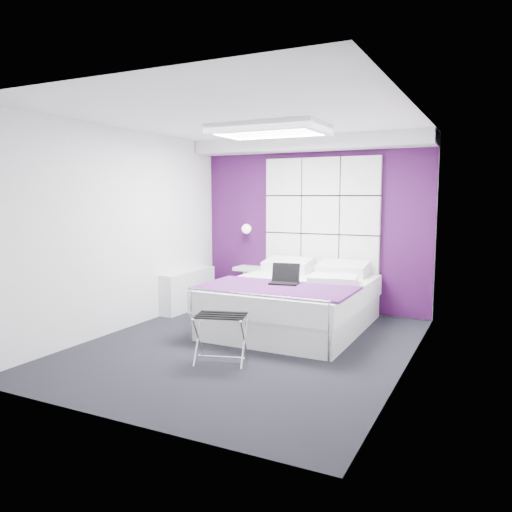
{
  "coord_description": "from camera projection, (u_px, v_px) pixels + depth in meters",
  "views": [
    {
      "loc": [
        2.6,
        -5.03,
        1.73
      ],
      "look_at": [
        -0.05,
        0.35,
        1.02
      ],
      "focal_mm": 35.0,
      "sensor_mm": 36.0,
      "label": 1
    }
  ],
  "objects": [
    {
      "name": "wall_lamp",
      "position": [
        248.0,
        229.0,
        7.98
      ],
      "size": [
        0.15,
        0.15,
        0.15
      ],
      "primitive_type": "sphere",
      "color": "white",
      "rests_on": "wall_back"
    },
    {
      "name": "soffit",
      "position": [
        308.0,
        144.0,
        7.27
      ],
      "size": [
        3.58,
        0.5,
        0.2
      ],
      "primitive_type": "cube",
      "color": "white",
      "rests_on": "wall_back"
    },
    {
      "name": "floor",
      "position": [
        247.0,
        345.0,
        5.83
      ],
      "size": [
        4.4,
        4.4,
        0.0
      ],
      "primitive_type": "plane",
      "color": "black",
      "rests_on": "ground"
    },
    {
      "name": "headboard",
      "position": [
        321.0,
        234.0,
        7.53
      ],
      "size": [
        1.8,
        0.08,
        2.3
      ],
      "primitive_type": null,
      "color": "silver",
      "rests_on": "wall_back"
    },
    {
      "name": "skylight",
      "position": [
        269.0,
        129.0,
        6.06
      ],
      "size": [
        1.36,
        0.86,
        0.12
      ],
      "primitive_type": null,
      "color": "white",
      "rests_on": "ceiling"
    },
    {
      "name": "nightstand",
      "position": [
        251.0,
        268.0,
        7.99
      ],
      "size": [
        0.48,
        0.37,
        0.05
      ],
      "primitive_type": "cube",
      "color": "white",
      "rests_on": "wall_back"
    },
    {
      "name": "wall_right",
      "position": [
        410.0,
        241.0,
        4.89
      ],
      "size": [
        0.0,
        4.4,
        4.4
      ],
      "primitive_type": "plane",
      "rotation": [
        1.57,
        0.0,
        -1.57
      ],
      "color": "silver",
      "rests_on": "floor"
    },
    {
      "name": "wall_back",
      "position": [
        313.0,
        225.0,
        7.64
      ],
      "size": [
        3.6,
        0.0,
        3.6
      ],
      "primitive_type": "plane",
      "rotation": [
        1.57,
        0.0,
        0.0
      ],
      "color": "silver",
      "rests_on": "floor"
    },
    {
      "name": "bed",
      "position": [
        294.0,
        302.0,
        6.61
      ],
      "size": [
        1.88,
        2.28,
        0.79
      ],
      "color": "white",
      "rests_on": "floor"
    },
    {
      "name": "radiator",
      "position": [
        188.0,
        290.0,
        7.7
      ],
      "size": [
        0.22,
        1.2,
        0.6
      ],
      "primitive_type": "cube",
      "color": "white",
      "rests_on": "floor"
    },
    {
      "name": "laptop",
      "position": [
        286.0,
        279.0,
        6.28
      ],
      "size": [
        0.35,
        0.25,
        0.25
      ],
      "rotation": [
        0.0,
        0.0,
        0.18
      ],
      "color": "black",
      "rests_on": "bed"
    },
    {
      "name": "wall_left",
      "position": [
        124.0,
        230.0,
        6.47
      ],
      "size": [
        0.0,
        4.4,
        4.4
      ],
      "primitive_type": "plane",
      "rotation": [
        1.57,
        0.0,
        1.57
      ],
      "color": "silver",
      "rests_on": "floor"
    },
    {
      "name": "ceiling",
      "position": [
        246.0,
        118.0,
        5.52
      ],
      "size": [
        4.4,
        4.4,
        0.0
      ],
      "primitive_type": "plane",
      "rotation": [
        3.14,
        0.0,
        0.0
      ],
      "color": "white",
      "rests_on": "wall_back"
    },
    {
      "name": "accent_wall",
      "position": [
        312.0,
        225.0,
        7.63
      ],
      "size": [
        3.58,
        0.02,
        2.58
      ],
      "primitive_type": "cube",
      "color": "#3C0E40",
      "rests_on": "wall_back"
    },
    {
      "name": "luggage_rack",
      "position": [
        221.0,
        338.0,
        5.22
      ],
      "size": [
        0.52,
        0.38,
        0.51
      ],
      "rotation": [
        0.0,
        0.0,
        0.29
      ],
      "color": "silver",
      "rests_on": "floor"
    }
  ]
}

